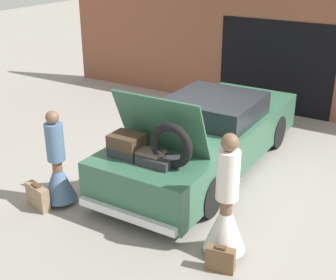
% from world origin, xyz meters
% --- Properties ---
extents(ground_plane, '(40.00, 40.00, 0.00)m').
position_xyz_m(ground_plane, '(0.00, 0.00, 0.00)').
color(ground_plane, gray).
extents(garage_wall_back, '(12.00, 0.14, 2.80)m').
position_xyz_m(garage_wall_back, '(0.00, 3.64, 1.39)').
color(garage_wall_back, brown).
rests_on(garage_wall_back, ground_plane).
extents(car, '(1.79, 5.03, 1.84)m').
position_xyz_m(car, '(-0.00, -0.02, 0.61)').
color(car, '#336047').
rests_on(car, ground_plane).
extents(person_left, '(0.53, 0.53, 1.56)m').
position_xyz_m(person_left, '(-1.40, -2.37, 0.56)').
color(person_left, brown).
rests_on(person_left, ground_plane).
extents(person_right, '(0.56, 0.56, 1.74)m').
position_xyz_m(person_right, '(1.40, -2.23, 0.63)').
color(person_right, brown).
rests_on(person_right, ground_plane).
extents(suitcase_beside_left_person, '(0.51, 0.26, 0.41)m').
position_xyz_m(suitcase_beside_left_person, '(-1.59, -2.67, 0.19)').
color(suitcase_beside_left_person, '#8C7259').
rests_on(suitcase_beside_left_person, ground_plane).
extents(suitcase_beside_right_person, '(0.39, 0.19, 0.36)m').
position_xyz_m(suitcase_beside_right_person, '(1.51, -2.58, 0.17)').
color(suitcase_beside_right_person, brown).
rests_on(suitcase_beside_right_person, ground_plane).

